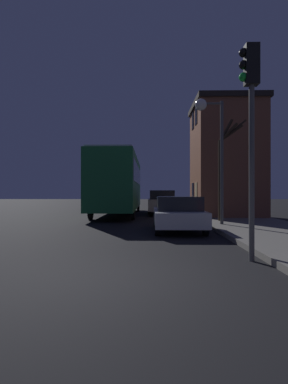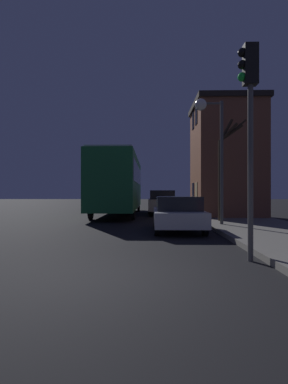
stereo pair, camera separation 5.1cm
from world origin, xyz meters
TOP-DOWN VIEW (x-y plane):
  - ground_plane at (0.00, 0.00)m, footprint 120.00×120.00m
  - brick_building at (5.16, 12.97)m, footprint 3.95×4.53m
  - streetlamp at (3.17, 7.71)m, footprint 1.22×0.51m
  - traffic_light at (2.80, 1.46)m, footprint 0.43×0.24m
  - bare_tree at (4.10, 9.30)m, footprint 1.42×0.59m
  - bus at (-1.52, 14.91)m, footprint 2.56×11.16m
  - car_near_lane at (1.68, 6.47)m, footprint 1.85×3.84m
  - car_mid_lane at (1.39, 15.53)m, footprint 1.84×4.49m

SIDE VIEW (x-z plane):
  - ground_plane at x=0.00m, z-range 0.00..0.00m
  - car_near_lane at x=1.68m, z-range 0.02..1.38m
  - car_mid_lane at x=1.39m, z-range 0.02..1.67m
  - bus at x=-1.52m, z-range 0.36..4.25m
  - bare_tree at x=4.10m, z-range 0.15..5.08m
  - traffic_light at x=2.80m, z-range 1.02..5.82m
  - brick_building at x=5.16m, z-range 0.17..6.95m
  - streetlamp at x=3.17m, z-range 1.54..6.93m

